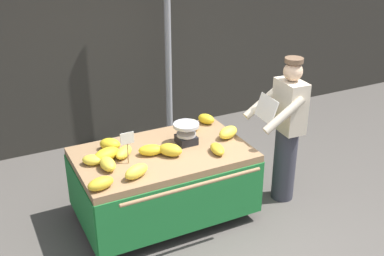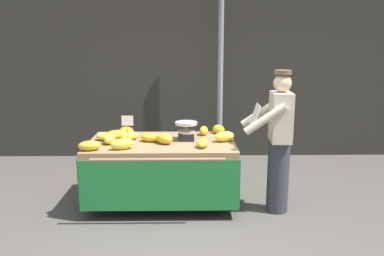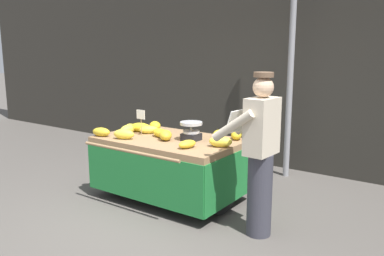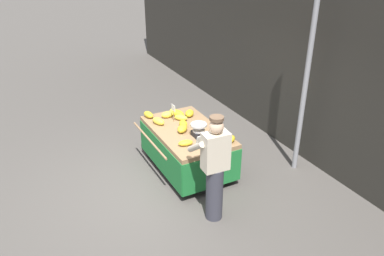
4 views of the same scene
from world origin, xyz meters
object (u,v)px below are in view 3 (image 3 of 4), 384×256
(weighing_scale, at_px, (191,131))
(banana_bunch_10, at_px, (187,144))
(price_sign, at_px, (141,117))
(banana_bunch_3, at_px, (140,127))
(banana_bunch_4, at_px, (221,142))
(banana_bunch_5, at_px, (160,133))
(banana_bunch_2, at_px, (124,134))
(banana_bunch_8, at_px, (236,135))
(banana_bunch_7, at_px, (219,134))
(street_pole, at_px, (291,66))
(banana_bunch_11, at_px, (101,132))
(banana_cart, at_px, (169,154))
(banana_bunch_6, at_px, (165,135))
(vendor_person, at_px, (260,154))
(banana_bunch_1, at_px, (131,127))
(banana_bunch_0, at_px, (149,130))
(banana_bunch_9, at_px, (128,129))
(banana_bunch_12, at_px, (155,126))

(weighing_scale, xyz_separation_m, banana_bunch_10, (0.19, -0.35, -0.07))
(price_sign, xyz_separation_m, banana_bunch_10, (0.90, -0.20, -0.20))
(banana_bunch_3, xyz_separation_m, banana_bunch_4, (1.36, -0.11, 0.00))
(price_sign, bearing_deg, banana_bunch_5, 13.99)
(banana_bunch_2, height_order, banana_bunch_8, banana_bunch_2)
(banana_bunch_4, bearing_deg, banana_bunch_7, 123.82)
(street_pole, xyz_separation_m, banana_bunch_3, (-1.46, -1.71, -0.81))
(banana_bunch_3, relative_size, banana_bunch_11, 1.14)
(banana_bunch_3, bearing_deg, banana_cart, -8.85)
(banana_bunch_3, bearing_deg, street_pole, 49.65)
(price_sign, distance_m, banana_bunch_5, 0.34)
(banana_bunch_6, height_order, banana_bunch_11, banana_bunch_6)
(street_pole, height_order, vendor_person, street_pole)
(street_pole, bearing_deg, banana_bunch_1, -132.81)
(banana_bunch_11, bearing_deg, banana_bunch_8, 28.85)
(banana_bunch_10, bearing_deg, banana_bunch_1, 164.33)
(banana_bunch_0, distance_m, vendor_person, 1.83)
(street_pole, distance_m, vendor_person, 2.28)
(banana_bunch_4, distance_m, banana_bunch_5, 0.92)
(street_pole, relative_size, weighing_scale, 12.08)
(banana_bunch_4, height_order, banana_bunch_9, banana_bunch_4)
(banana_bunch_0, distance_m, banana_bunch_2, 0.44)
(street_pole, height_order, banana_bunch_11, street_pole)
(banana_bunch_7, bearing_deg, banana_bunch_6, -137.55)
(banana_bunch_9, bearing_deg, street_pole, 51.71)
(banana_bunch_3, relative_size, banana_bunch_5, 1.14)
(banana_bunch_1, relative_size, banana_bunch_11, 0.79)
(weighing_scale, xyz_separation_m, banana_bunch_1, (-1.04, -0.00, -0.07))
(banana_bunch_12, bearing_deg, banana_bunch_8, 6.50)
(weighing_scale, bearing_deg, banana_bunch_1, -179.98)
(banana_bunch_5, height_order, banana_bunch_11, banana_bunch_11)
(banana_bunch_3, distance_m, banana_bunch_10, 1.14)
(price_sign, bearing_deg, vendor_person, -5.74)
(price_sign, height_order, vendor_person, vendor_person)
(banana_bunch_0, height_order, banana_bunch_10, banana_bunch_0)
(banana_bunch_11, distance_m, banana_bunch_12, 0.78)
(price_sign, bearing_deg, banana_bunch_3, 135.61)
(price_sign, distance_m, banana_bunch_4, 1.21)
(banana_bunch_2, relative_size, banana_bunch_7, 1.34)
(banana_bunch_5, distance_m, banana_bunch_8, 0.99)
(street_pole, distance_m, banana_bunch_3, 2.39)
(price_sign, bearing_deg, banana_cart, 10.96)
(banana_bunch_11, xyz_separation_m, vendor_person, (2.19, 0.16, 0.00))
(street_pole, bearing_deg, banana_bunch_10, -100.35)
(banana_cart, relative_size, banana_bunch_12, 8.18)
(banana_bunch_10, bearing_deg, price_sign, 167.23)
(price_sign, bearing_deg, banana_bunch_8, 23.72)
(price_sign, xyz_separation_m, banana_bunch_5, (0.27, 0.07, -0.19))
(price_sign, distance_m, banana_bunch_3, 0.30)
(banana_bunch_2, bearing_deg, banana_bunch_10, 5.48)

